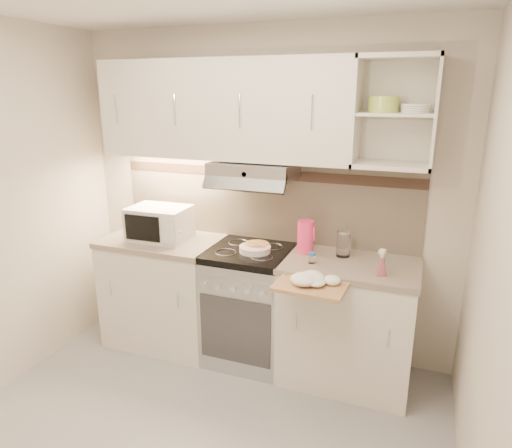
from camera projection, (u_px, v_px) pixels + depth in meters
name	position (u px, v px, depth m)	size (l,w,h in m)	color
room_shell	(201.00, 167.00, 2.51)	(3.04, 2.84, 2.52)	beige
base_cabinet_left	(165.00, 292.00, 3.77)	(0.90, 0.60, 0.86)	silver
worktop_left	(162.00, 241.00, 3.64)	(0.92, 0.62, 0.04)	gray
base_cabinet_right	(347.00, 324.00, 3.26)	(0.90, 0.60, 0.86)	silver
worktop_right	(351.00, 265.00, 3.13)	(0.92, 0.62, 0.04)	gray
electric_range	(250.00, 305.00, 3.51)	(0.60, 0.60, 0.90)	#B7B7BC
microwave	(159.00, 223.00, 3.60)	(0.46, 0.35, 0.26)	silver
watering_can	(165.00, 234.00, 3.51)	(0.22, 0.11, 0.19)	silver
plate_stack	(255.00, 249.00, 3.33)	(0.23, 0.23, 0.05)	silver
bread_loaf	(257.00, 246.00, 3.38)	(0.18, 0.18, 0.05)	#B8764B
pink_pitcher	(306.00, 237.00, 3.29)	(0.13, 0.12, 0.24)	#FF326D
glass_jar	(344.00, 243.00, 3.22)	(0.10, 0.10, 0.19)	silver
spice_jar	(312.00, 258.00, 3.11)	(0.05, 0.05, 0.08)	white
spray_bottle	(382.00, 264.00, 2.89)	(0.07, 0.07, 0.19)	pink
cutting_board	(313.00, 283.00, 2.86)	(0.44, 0.39, 0.02)	tan
dish_towel	(319.00, 279.00, 2.79)	(0.30, 0.25, 0.08)	white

